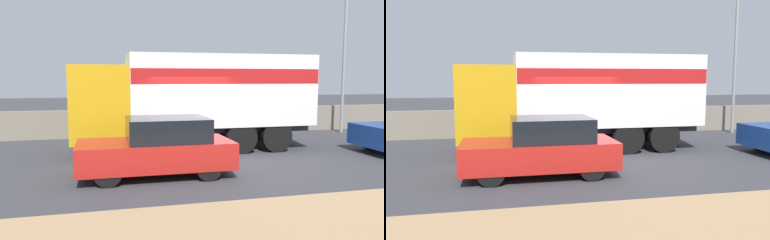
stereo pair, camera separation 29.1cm
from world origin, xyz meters
TOP-DOWN VIEW (x-y plane):
  - ground_plane at (0.00, 0.00)m, footprint 80.00×80.00m
  - stone_wall_backdrop at (0.00, 6.05)m, footprint 60.00×0.35m
  - street_lamp at (7.98, 4.98)m, footprint 0.56×0.28m
  - box_truck at (0.54, 2.44)m, footprint 8.00×2.35m
  - car_hatchback at (-1.27, -0.72)m, footprint 3.82×1.70m

SIDE VIEW (x-z plane):
  - ground_plane at x=0.00m, z-range 0.00..0.00m
  - stone_wall_backdrop at x=0.00m, z-range 0.00..1.14m
  - car_hatchback at x=-1.27m, z-range -0.01..1.47m
  - box_truck at x=0.54m, z-range 0.33..3.55m
  - street_lamp at x=7.98m, z-range 0.56..8.08m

